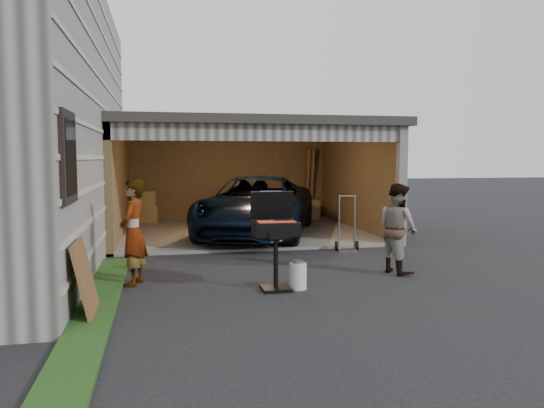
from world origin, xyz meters
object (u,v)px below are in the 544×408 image
at_px(minivan, 257,208).
at_px(plywood_panel, 86,279).
at_px(woman, 133,232).
at_px(hand_truck, 347,240).
at_px(propane_tank, 298,276).
at_px(man, 398,228).
at_px(bbq_grill, 275,232).

height_order(minivan, plywood_panel, minivan).
xyz_separation_m(minivan, woman, (-2.79, -4.53, 0.10)).
distance_m(plywood_panel, hand_truck, 6.18).
bearing_deg(hand_truck, propane_tank, -111.15).
bearing_deg(woman, propane_tank, 86.48).
bearing_deg(woman, hand_truck, 131.48).
xyz_separation_m(man, propane_tank, (-1.98, -0.77, -0.58)).
height_order(woman, plywood_panel, woman).
distance_m(bbq_grill, hand_truck, 3.76).
height_order(bbq_grill, hand_truck, bbq_grill).
distance_m(woman, man, 4.43).
xyz_separation_m(minivan, propane_tank, (-0.34, -5.32, -0.54)).
distance_m(woman, hand_truck, 4.90).
xyz_separation_m(bbq_grill, plywood_panel, (-2.61, -0.87, -0.40)).
xyz_separation_m(man, plywood_panel, (-4.94, -1.60, -0.30)).
bearing_deg(woman, plywood_panel, -2.90).
bearing_deg(minivan, hand_truck, -35.90).
distance_m(woman, propane_tank, 2.65).
relative_size(woman, plywood_panel, 1.71).
height_order(man, plywood_panel, man).
bearing_deg(propane_tank, minivan, 86.36).
bearing_deg(propane_tank, plywood_panel, -164.32).
height_order(minivan, bbq_grill, bbq_grill).
relative_size(bbq_grill, propane_tank, 3.72).
xyz_separation_m(woman, hand_truck, (4.33, 2.21, -0.60)).
height_order(woman, man, woman).
height_order(man, bbq_grill, man).
bearing_deg(woman, bbq_grill, 84.79).
height_order(woman, bbq_grill, woman).
height_order(minivan, man, man).
bearing_deg(hand_truck, man, -76.51).
xyz_separation_m(minivan, hand_truck, (1.54, -2.32, -0.50)).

